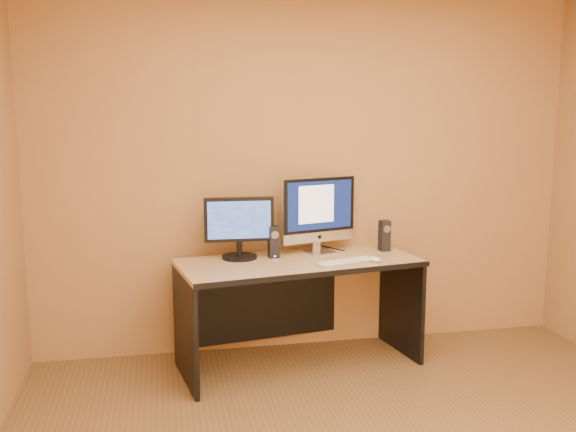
{
  "coord_description": "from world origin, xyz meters",
  "views": [
    {
      "loc": [
        -1.07,
        -2.57,
        1.78
      ],
      "look_at": [
        -0.25,
        1.5,
        1.08
      ],
      "focal_mm": 40.0,
      "sensor_mm": 36.0,
      "label": 1
    }
  ],
  "objects": [
    {
      "name": "walls",
      "position": [
        0.0,
        0.0,
        1.3
      ],
      "size": [
        4.0,
        4.0,
        2.6
      ],
      "primitive_type": null,
      "color": "olive",
      "rests_on": "ground"
    },
    {
      "name": "cable_b",
      "position": [
        -0.0,
        1.89,
        0.76
      ],
      "size": [
        0.08,
        0.17,
        0.01
      ],
      "primitive_type": "cylinder",
      "rotation": [
        1.57,
        0.0,
        -0.38
      ],
      "color": "black",
      "rests_on": "desk"
    },
    {
      "name": "desk",
      "position": [
        -0.15,
        1.6,
        0.38
      ],
      "size": [
        1.72,
        0.97,
        0.75
      ],
      "primitive_type": null,
      "rotation": [
        0.0,
        0.0,
        0.16
      ],
      "color": "tan",
      "rests_on": "ground"
    },
    {
      "name": "imac",
      "position": [
        0.04,
        1.8,
        1.03
      ],
      "size": [
        0.61,
        0.36,
        0.56
      ],
      "primitive_type": null,
      "rotation": [
        0.0,
        0.0,
        0.27
      ],
      "color": "silver",
      "rests_on": "desk"
    },
    {
      "name": "second_monitor",
      "position": [
        -0.55,
        1.74,
        0.96
      ],
      "size": [
        0.5,
        0.27,
        0.43
      ],
      "primitive_type": null,
      "rotation": [
        0.0,
        0.0,
        -0.05
      ],
      "color": "black",
      "rests_on": "desk"
    },
    {
      "name": "cable_a",
      "position": [
        0.17,
        1.9,
        0.76
      ],
      "size": [
        0.13,
        0.19,
        0.01
      ],
      "primitive_type": "cylinder",
      "rotation": [
        1.57,
        0.0,
        0.57
      ],
      "color": "black",
      "rests_on": "desk"
    },
    {
      "name": "speaker_left",
      "position": [
        -0.31,
        1.72,
        0.86
      ],
      "size": [
        0.07,
        0.08,
        0.22
      ],
      "primitive_type": null,
      "rotation": [
        0.0,
        0.0,
        0.08
      ],
      "color": "black",
      "rests_on": "desk"
    },
    {
      "name": "mouse",
      "position": [
        0.34,
        1.46,
        0.77
      ],
      "size": [
        0.09,
        0.12,
        0.04
      ],
      "primitive_type": "ellipsoid",
      "rotation": [
        0.0,
        0.0,
        0.3
      ],
      "color": "white",
      "rests_on": "desk"
    },
    {
      "name": "keyboard",
      "position": [
        0.14,
        1.47,
        0.76
      ],
      "size": [
        0.45,
        0.24,
        0.02
      ],
      "primitive_type": "cube",
      "rotation": [
        0.0,
        0.0,
        0.31
      ],
      "color": "silver",
      "rests_on": "desk"
    },
    {
      "name": "speaker_right",
      "position": [
        0.52,
        1.78,
        0.86
      ],
      "size": [
        0.08,
        0.08,
        0.22
      ],
      "primitive_type": null,
      "rotation": [
        0.0,
        0.0,
        0.11
      ],
      "color": "black",
      "rests_on": "desk"
    }
  ]
}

